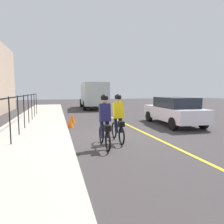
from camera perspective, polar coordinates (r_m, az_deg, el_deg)
ground_plane at (r=8.28m, az=0.92°, el=-7.46°), size 80.00×80.00×0.00m
lane_line_centre at (r=8.86m, az=10.97°, el=-6.66°), size 36.00×0.12×0.01m
sidewalk at (r=8.02m, az=-23.30°, el=-7.85°), size 40.00×3.20×0.15m
iron_fence at (r=8.88m, az=-25.32°, el=1.36°), size 15.23×0.04×1.60m
cyclist_lead at (r=7.54m, az=1.78°, el=-1.75°), size 1.71×0.37×1.83m
cyclist_follow at (r=6.74m, az=-2.08°, el=-2.68°), size 1.71×0.37×1.83m
patrol_sedan at (r=11.88m, az=17.28°, el=0.40°), size 4.49×2.11×1.58m
box_truck_background at (r=22.05m, az=-5.40°, el=5.00°), size 6.80×2.77×2.78m
traffic_cone_near at (r=12.21m, az=-11.26°, el=-1.82°), size 0.36×0.36×0.58m
traffic_cone_far at (r=10.74m, az=-11.81°, el=-2.93°), size 0.36×0.36×0.57m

